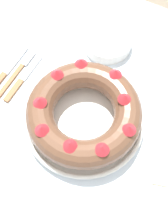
# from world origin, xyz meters

# --- Properties ---
(ground_plane) EXTENTS (8.00, 8.00, 0.00)m
(ground_plane) POSITION_xyz_m (0.00, 0.00, 0.00)
(ground_plane) COLOR gray
(dining_table) EXTENTS (1.35, 1.05, 0.72)m
(dining_table) POSITION_xyz_m (0.00, 0.00, 0.64)
(dining_table) COLOR silver
(dining_table) RESTS_ON ground_plane
(serving_dish) EXTENTS (0.32, 0.32, 0.03)m
(serving_dish) POSITION_xyz_m (-0.03, 0.02, 0.74)
(serving_dish) COLOR white
(serving_dish) RESTS_ON dining_table
(bundt_cake) EXTENTS (0.29, 0.29, 0.09)m
(bundt_cake) POSITION_xyz_m (-0.03, 0.02, 0.79)
(bundt_cake) COLOR brown
(bundt_cake) RESTS_ON serving_dish
(fork) EXTENTS (0.02, 0.20, 0.01)m
(fork) POSITION_xyz_m (-0.28, 0.07, 0.73)
(fork) COLOR #936038
(fork) RESTS_ON dining_table
(serving_knife) EXTENTS (0.02, 0.21, 0.01)m
(serving_knife) POSITION_xyz_m (-0.31, 0.04, 0.73)
(serving_knife) COLOR #936038
(serving_knife) RESTS_ON dining_table
(cake_knife) EXTENTS (0.02, 0.18, 0.01)m
(cake_knife) POSITION_xyz_m (-0.25, 0.05, 0.73)
(cake_knife) COLOR #936038
(cake_knife) RESTS_ON dining_table
(side_bowl) EXTENTS (0.15, 0.15, 0.04)m
(side_bowl) POSITION_xyz_m (-0.09, 0.28, 0.74)
(side_bowl) COLOR white
(side_bowl) RESTS_ON dining_table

